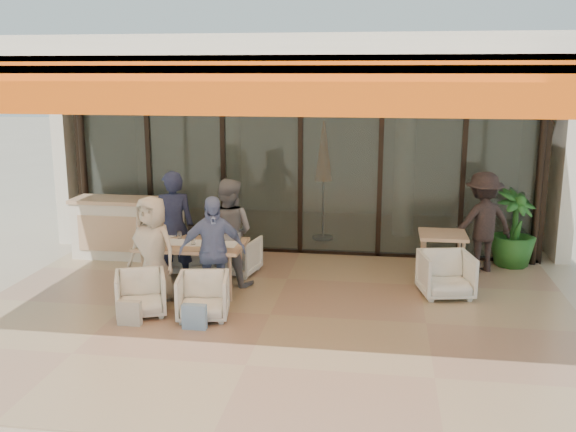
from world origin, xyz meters
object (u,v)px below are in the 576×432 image
(chair_far_left, at_px, (185,250))
(standing_woman, at_px, (482,223))
(chair_near_right, at_px, (203,295))
(diner_grey, at_px, (228,232))
(diner_periwinkle, at_px, (212,252))
(chair_near_left, at_px, (141,292))
(diner_cream, at_px, (153,250))
(dining_table, at_px, (192,247))
(chair_far_right, at_px, (236,254))
(potted_palm, at_px, (514,229))
(diner_navy, at_px, (174,227))
(side_chair, at_px, (446,273))
(side_table, at_px, (443,240))
(host_counter, at_px, (128,228))

(chair_far_left, relative_size, standing_woman, 0.45)
(chair_near_right, relative_size, diner_grey, 0.41)
(standing_woman, bearing_deg, diner_periwinkle, 6.49)
(chair_near_left, xyz_separation_m, diner_cream, (0.00, 0.50, 0.43))
(diner_cream, bearing_deg, dining_table, 63.69)
(chair_far_right, xyz_separation_m, standing_woman, (3.81, 0.70, 0.47))
(chair_near_right, bearing_deg, potted_palm, 24.18)
(diner_navy, relative_size, diner_grey, 1.06)
(chair_near_left, relative_size, diner_periwinkle, 0.42)
(chair_far_left, relative_size, side_chair, 1.01)
(chair_far_right, xyz_separation_m, chair_near_left, (-0.84, -1.90, -0.01))
(chair_near_left, bearing_deg, dining_table, 44.76)
(chair_near_left, height_order, diner_grey, diner_grey)
(side_chair, bearing_deg, diner_navy, 167.12)
(chair_far_right, height_order, side_chair, side_chair)
(diner_periwinkle, distance_m, standing_woman, 4.35)
(chair_near_left, relative_size, side_table, 0.87)
(chair_far_left, height_order, side_chair, chair_far_left)
(diner_periwinkle, xyz_separation_m, standing_woman, (3.81, 2.10, 0.04))
(diner_grey, distance_m, diner_cream, 1.23)
(host_counter, xyz_separation_m, diner_navy, (1.18, -1.10, 0.32))
(dining_table, relative_size, side_chair, 2.10)
(chair_near_right, distance_m, side_chair, 3.42)
(dining_table, height_order, diner_navy, diner_navy)
(standing_woman, bearing_deg, diner_grey, -4.88)
(diner_navy, relative_size, potted_palm, 1.33)
(dining_table, relative_size, diner_navy, 0.88)
(chair_near_right, relative_size, diner_navy, 0.38)
(chair_far_right, relative_size, chair_near_right, 1.01)
(diner_periwinkle, height_order, side_table, diner_periwinkle)
(diner_grey, distance_m, side_table, 3.24)
(side_table, relative_size, standing_woman, 0.46)
(chair_near_right, distance_m, side_table, 3.79)
(potted_palm, bearing_deg, chair_far_left, -168.52)
(chair_near_left, xyz_separation_m, diner_periwinkle, (0.84, 0.50, 0.44))
(chair_far_left, bearing_deg, diner_periwinkle, 102.48)
(chair_near_right, relative_size, diner_cream, 0.44)
(side_table, bearing_deg, diner_navy, -170.64)
(host_counter, relative_size, diner_periwinkle, 1.21)
(side_table, xyz_separation_m, potted_palm, (1.20, 0.90, 0.00))
(host_counter, relative_size, chair_far_right, 2.79)
(chair_near_left, distance_m, chair_near_right, 0.84)
(chair_near_left, relative_size, diner_grey, 0.40)
(host_counter, height_order, side_table, host_counter)
(chair_far_right, distance_m, side_chair, 3.22)
(chair_near_left, bearing_deg, side_chair, -3.69)
(chair_far_right, height_order, side_table, side_table)
(chair_far_left, height_order, side_table, side_table)
(host_counter, height_order, chair_near_right, host_counter)
(diner_grey, bearing_deg, diner_cream, 57.00)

